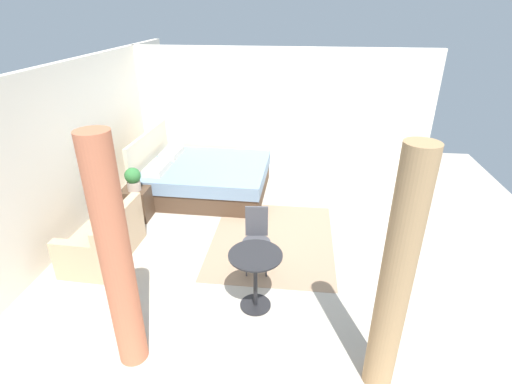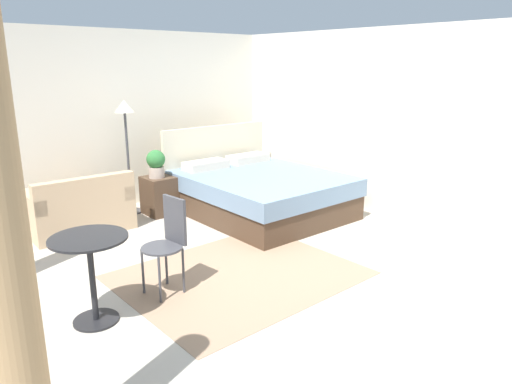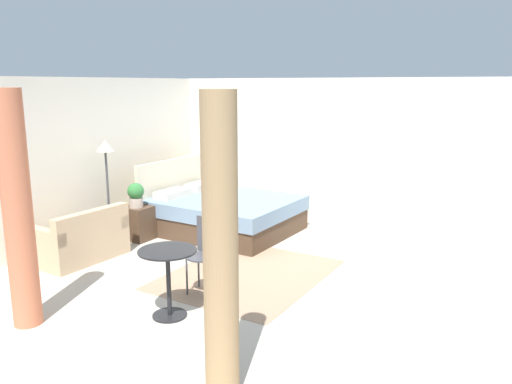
% 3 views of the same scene
% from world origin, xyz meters
% --- Properties ---
extents(ground_plane, '(8.47, 9.09, 0.02)m').
position_xyz_m(ground_plane, '(0.00, 0.00, -0.01)').
color(ground_plane, '#B2A899').
extents(wall_back, '(8.47, 0.12, 2.56)m').
position_xyz_m(wall_back, '(0.00, 3.04, 1.28)').
color(wall_back, silver).
rests_on(wall_back, ground).
extents(wall_right, '(0.12, 6.09, 2.56)m').
position_xyz_m(wall_right, '(2.74, 0.00, 1.28)').
color(wall_right, silver).
rests_on(wall_right, ground).
extents(area_rug, '(2.28, 1.86, 0.01)m').
position_xyz_m(area_rug, '(-0.13, -0.08, 0.00)').
color(area_rug, '#93755B').
rests_on(area_rug, ground).
extents(bed, '(1.91, 2.30, 1.16)m').
position_xyz_m(bed, '(1.40, 1.36, 0.31)').
color(bed, '#473323').
rests_on(bed, ground).
extents(couch, '(1.25, 0.78, 0.76)m').
position_xyz_m(couch, '(-0.83, 2.26, 0.27)').
color(couch, tan).
rests_on(couch, ground).
extents(nightstand, '(0.53, 0.43, 0.54)m').
position_xyz_m(nightstand, '(0.36, 2.25, 0.27)').
color(nightstand, '#473323').
rests_on(nightstand, ground).
extents(potted_plant, '(0.26, 0.26, 0.39)m').
position_xyz_m(potted_plant, '(0.26, 2.24, 0.75)').
color(potted_plant, tan).
rests_on(potted_plant, nightstand).
extents(floor_lamp, '(0.32, 0.32, 1.61)m').
position_xyz_m(floor_lamp, '(0.03, 2.60, 1.23)').
color(floor_lamp, '#3F3F44').
rests_on(floor_lamp, ground).
extents(balcony_table, '(0.62, 0.62, 0.75)m').
position_xyz_m(balcony_table, '(-1.60, 0.01, 0.52)').
color(balcony_table, black).
rests_on(balcony_table, ground).
extents(cafe_chair_near_window, '(0.42, 0.42, 0.91)m').
position_xyz_m(cafe_chair_near_window, '(-0.83, 0.09, 0.54)').
color(cafe_chair_near_window, '#3F3F44').
rests_on(cafe_chair_near_window, ground).
extents(curtain_left, '(0.27, 0.27, 2.43)m').
position_xyz_m(curtain_left, '(-2.49, -1.29, 1.22)').
color(curtain_left, tan).
rests_on(curtain_left, ground).
extents(curtain_right, '(0.29, 0.29, 2.43)m').
position_xyz_m(curtain_right, '(-2.49, 1.18, 1.22)').
color(curtain_right, '#D1704C').
rests_on(curtain_right, ground).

